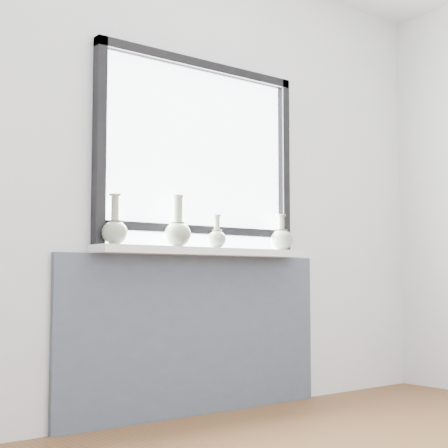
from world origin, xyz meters
TOP-DOWN VIEW (x-y plane):
  - back_wall at (0.00, 1.81)m, footprint 3.60×0.02m
  - apron_panel at (0.00, 1.78)m, footprint 1.70×0.03m
  - windowsill at (0.00, 1.71)m, footprint 1.32×0.18m
  - window at (0.00, 1.77)m, footprint 1.30×0.06m
  - vase_a at (-0.56, 1.71)m, footprint 0.13×0.13m
  - vase_b at (-0.20, 1.68)m, footprint 0.14×0.14m
  - vase_c at (0.06, 1.70)m, footprint 0.10×0.10m
  - vase_d at (0.56, 1.71)m, footprint 0.14×0.14m

SIDE VIEW (x-z plane):
  - apron_panel at x=0.00m, z-range 0.00..0.86m
  - windowsill at x=0.00m, z-range 0.86..0.90m
  - vase_c at x=0.06m, z-range 0.87..1.05m
  - vase_d at x=0.56m, z-range 0.86..1.08m
  - vase_a at x=-0.56m, z-range 0.85..1.10m
  - vase_b at x=-0.20m, z-range 0.85..1.12m
  - back_wall at x=0.00m, z-range 0.00..2.60m
  - window at x=0.00m, z-range 0.92..1.97m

